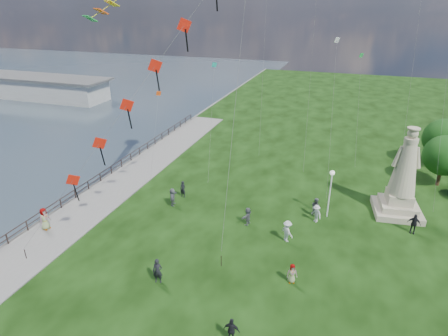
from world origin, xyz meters
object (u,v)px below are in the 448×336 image
at_px(person_6, 183,189).
at_px(person_8, 316,214).
at_px(lamppost, 331,184).
at_px(person_2, 287,231).
at_px(person_3, 232,330).
at_px(person_0, 158,271).
at_px(person_4, 292,273).
at_px(statue, 402,183).
at_px(person_11, 248,216).
at_px(person_10, 45,220).
at_px(pier_pavilion, 41,87).
at_px(person_5, 173,197).
at_px(person_7, 316,207).
at_px(person_9, 414,224).

xyz_separation_m(person_6, person_8, (12.86, -0.40, -0.04)).
distance_m(lamppost, person_8, 2.87).
xyz_separation_m(lamppost, person_2, (-2.74, -4.92, -2.33)).
xyz_separation_m(lamppost, person_3, (-3.94, -15.59, -2.45)).
height_order(person_0, person_4, person_0).
xyz_separation_m(statue, person_6, (-19.65, -3.51, -2.22)).
height_order(statue, person_11, statue).
bearing_deg(statue, person_2, -145.49).
bearing_deg(person_10, statue, -58.44).
height_order(statue, person_2, statue).
xyz_separation_m(pier_pavilion, person_0, (48.99, -41.99, -0.92)).
bearing_deg(person_11, person_0, -10.94).
xyz_separation_m(person_2, person_8, (1.87, 3.70, -0.11)).
xyz_separation_m(pier_pavilion, person_10, (37.00, -39.29, -0.87)).
height_order(person_5, person_6, person_5).
xyz_separation_m(person_5, person_8, (13.10, 1.36, -0.06)).
bearing_deg(person_11, person_4, 50.30).
relative_size(person_6, person_7, 0.95).
distance_m(person_3, person_5, 16.43).
relative_size(lamppost, person_8, 2.80).
height_order(lamppost, person_11, lamppost).
bearing_deg(person_5, person_11, -112.21).
height_order(pier_pavilion, person_11, pier_pavilion).
distance_m(statue, person_11, 13.97).
height_order(pier_pavilion, person_9, pier_pavilion).
relative_size(person_7, person_8, 1.10).
distance_m(statue, person_0, 22.29).
relative_size(pier_pavilion, person_11, 18.70).
xyz_separation_m(pier_pavilion, person_5, (45.20, -31.98, -0.97)).
bearing_deg(person_11, statue, 128.77).
bearing_deg(person_10, lamppost, -58.53).
relative_size(lamppost, person_11, 2.81).
height_order(person_7, person_8, person_7).
relative_size(person_0, person_8, 1.14).
height_order(person_6, person_11, person_6).
height_order(person_4, person_8, person_8).
relative_size(lamppost, person_10, 2.32).
height_order(person_6, person_8, person_6).
xyz_separation_m(person_0, person_2, (7.44, 7.66, 0.00)).
bearing_deg(person_4, person_9, 25.89).
distance_m(person_0, person_3, 6.93).
relative_size(person_0, person_6, 1.09).
xyz_separation_m(statue, person_3, (-9.86, -18.28, -2.26)).
xyz_separation_m(statue, person_2, (-8.66, -7.61, -2.14)).
distance_m(statue, person_3, 20.89).
distance_m(person_6, person_10, 12.39).
bearing_deg(person_2, person_3, 123.78).
height_order(person_0, person_2, same).
height_order(lamppost, person_8, lamppost).
height_order(person_3, person_10, person_10).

